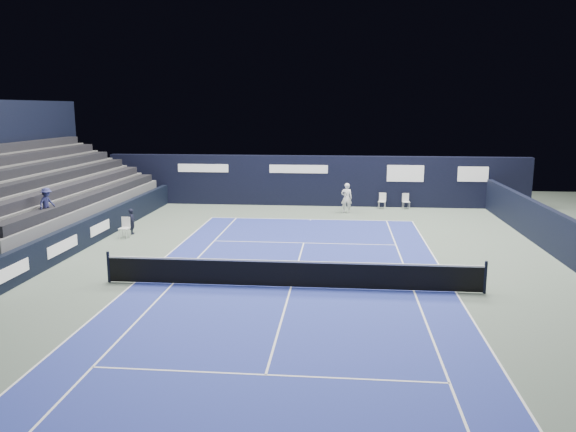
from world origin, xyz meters
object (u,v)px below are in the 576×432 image
object	(u,v)px
line_judge_chair	(125,226)
tennis_player	(347,198)
folding_chair_back_b	(406,200)
folding_chair_back_a	(382,198)
tennis_net	(291,273)

from	to	relation	value
line_judge_chair	tennis_player	world-z (taller)	tennis_player
line_judge_chair	folding_chair_back_b	bearing A→B (deg)	39.99
folding_chair_back_a	tennis_net	size ratio (longest dim) A/B	0.07
tennis_player	line_judge_chair	bearing A→B (deg)	-144.76
folding_chair_back_b	tennis_net	world-z (taller)	tennis_net
folding_chair_back_a	line_judge_chair	size ratio (longest dim) A/B	0.99
folding_chair_back_a	tennis_player	distance (m)	2.74
folding_chair_back_a	folding_chair_back_b	xyz separation A→B (m)	(1.40, 0.05, -0.11)
folding_chair_back_b	line_judge_chair	xyz separation A→B (m)	(-13.99, -9.04, 0.02)
line_judge_chair	tennis_player	bearing A→B (deg)	42.34
tennis_net	tennis_player	world-z (taller)	tennis_player
folding_chair_back_b	line_judge_chair	distance (m)	16.66
folding_chair_back_a	tennis_net	xyz separation A→B (m)	(-4.14, -15.71, -0.13)
folding_chair_back_b	tennis_net	size ratio (longest dim) A/B	0.07
line_judge_chair	tennis_player	distance (m)	12.74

